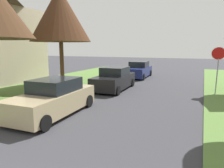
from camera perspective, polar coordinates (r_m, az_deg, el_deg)
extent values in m
cylinder|color=#9EA0A5|center=(14.17, 26.83, 1.72)|extent=(0.07, 0.52, 2.22)
cylinder|color=white|center=(14.35, 27.22, 7.48)|extent=(0.82, 0.25, 0.79)
cylinder|color=red|center=(14.35, 27.22, 7.48)|extent=(0.77, 0.25, 0.75)
cylinder|color=brown|center=(16.24, -13.58, 5.39)|extent=(0.30, 0.30, 3.30)
cone|color=#462A18|center=(16.37, -14.12, 18.03)|extent=(4.45, 4.45, 3.89)
cylinder|color=brown|center=(16.12, -15.54, 13.82)|extent=(0.90, 0.73, 1.57)
cylinder|color=brown|center=(15.59, -14.71, 13.65)|extent=(1.41, 0.62, 1.41)
cube|color=tan|center=(9.47, -15.89, -4.67)|extent=(1.99, 4.47, 0.85)
cube|color=black|center=(9.49, -15.29, -0.25)|extent=(1.68, 2.08, 0.56)
cylinder|color=black|center=(7.80, -18.06, -10.17)|extent=(0.22, 0.61, 0.60)
cylinder|color=black|center=(8.97, -26.77, -8.12)|extent=(0.22, 0.61, 0.60)
cylinder|color=black|center=(10.42, -6.46, -4.66)|extent=(0.22, 0.61, 0.60)
cylinder|color=black|center=(11.32, -14.28, -3.73)|extent=(0.22, 0.61, 0.60)
cube|color=black|center=(14.60, 0.54, 0.78)|extent=(1.99, 4.47, 0.85)
cube|color=black|center=(14.71, 0.85, 3.62)|extent=(1.68, 2.08, 0.56)
cylinder|color=black|center=(12.84, 1.52, -1.81)|extent=(0.22, 0.61, 0.60)
cylinder|color=black|center=(13.52, -5.42, -1.25)|extent=(0.22, 0.61, 0.60)
cylinder|color=black|center=(15.93, 5.60, 0.45)|extent=(0.22, 0.61, 0.60)
cylinder|color=black|center=(16.48, -0.23, 0.82)|extent=(0.22, 0.61, 0.60)
cube|color=navy|center=(20.73, 7.28, 3.43)|extent=(1.99, 4.47, 0.85)
cube|color=black|center=(20.87, 7.47, 5.42)|extent=(1.68, 2.08, 0.56)
cylinder|color=black|center=(18.97, 8.57, 1.91)|extent=(0.22, 0.61, 0.60)
cylinder|color=black|center=(19.43, 3.56, 2.20)|extent=(0.22, 0.61, 0.60)
cylinder|color=black|center=(22.17, 10.50, 3.01)|extent=(0.22, 0.61, 0.60)
cylinder|color=black|center=(22.57, 6.16, 3.24)|extent=(0.22, 0.61, 0.60)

